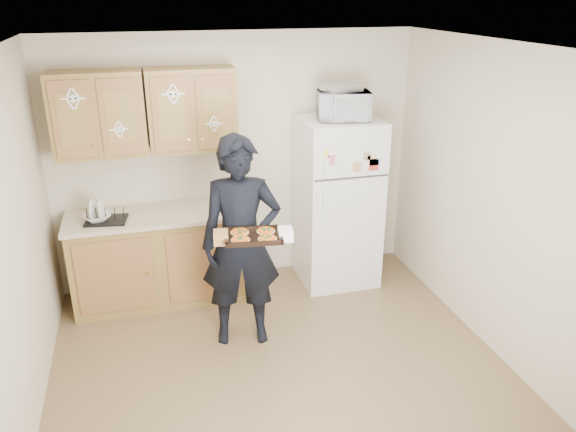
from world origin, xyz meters
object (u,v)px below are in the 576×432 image
at_px(baking_tray, 253,237).
at_px(microwave, 344,106).
at_px(refrigerator, 337,202).
at_px(dish_rack, 105,214).
at_px(person, 241,243).

bearing_deg(baking_tray, microwave, 52.52).
bearing_deg(microwave, refrigerator, 111.87).
relative_size(baking_tray, dish_rack, 1.22).
xyz_separation_m(refrigerator, baking_tray, (-1.10, -1.13, 0.24)).
relative_size(refrigerator, person, 0.94).
bearing_deg(person, dish_rack, 151.97).
relative_size(microwave, dish_rack, 1.35).
height_order(microwave, dish_rack, microwave).
xyz_separation_m(refrigerator, dish_rack, (-2.23, -0.03, 0.12)).
distance_m(microwave, dish_rack, 2.40).
bearing_deg(baking_tray, refrigerator, 54.06).
bearing_deg(refrigerator, dish_rack, -179.10).
relative_size(refrigerator, baking_tray, 3.91).
bearing_deg(dish_rack, person, -36.34).
distance_m(person, baking_tray, 0.35).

